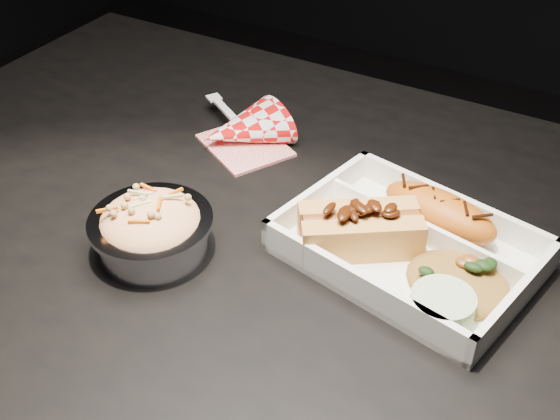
% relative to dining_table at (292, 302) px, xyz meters
% --- Properties ---
extents(dining_table, '(1.20, 0.80, 0.75)m').
position_rel_dining_table_xyz_m(dining_table, '(0.00, 0.00, 0.00)').
color(dining_table, black).
rests_on(dining_table, ground).
extents(food_tray, '(0.28, 0.23, 0.04)m').
position_rel_dining_table_xyz_m(food_tray, '(0.12, 0.04, 0.10)').
color(food_tray, white).
rests_on(food_tray, dining_table).
extents(fried_pastry, '(0.14, 0.08, 0.04)m').
position_rel_dining_table_xyz_m(fried_pastry, '(0.13, 0.09, 0.12)').
color(fried_pastry, '#C05B13').
rests_on(fried_pastry, food_tray).
extents(hotdog, '(0.14, 0.12, 0.06)m').
position_rel_dining_table_xyz_m(hotdog, '(0.07, 0.02, 0.12)').
color(hotdog, '#D89549').
rests_on(hotdog, food_tray).
extents(fried_rice_mound, '(0.12, 0.11, 0.03)m').
position_rel_dining_table_xyz_m(fried_rice_mound, '(0.18, 0.01, 0.11)').
color(fried_rice_mound, olive).
rests_on(fried_rice_mound, food_tray).
extents(cupcake_liner, '(0.06, 0.06, 0.03)m').
position_rel_dining_table_xyz_m(cupcake_liner, '(0.18, -0.04, 0.11)').
color(cupcake_liner, '#AEC998').
rests_on(cupcake_liner, food_tray).
extents(foil_coleslaw_cup, '(0.13, 0.13, 0.07)m').
position_rel_dining_table_xyz_m(foil_coleslaw_cup, '(-0.12, -0.09, 0.12)').
color(foil_coleslaw_cup, silver).
rests_on(foil_coleslaw_cup, dining_table).
extents(napkin_fork, '(0.17, 0.15, 0.10)m').
position_rel_dining_table_xyz_m(napkin_fork, '(-0.16, 0.15, 0.11)').
color(napkin_fork, red).
rests_on(napkin_fork, dining_table).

